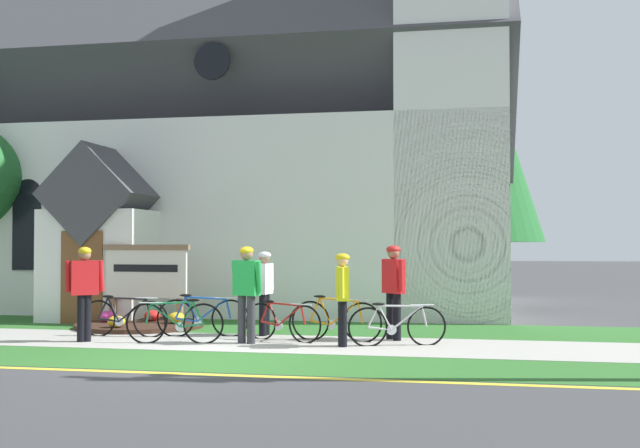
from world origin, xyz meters
TOP-DOWN VIEW (x-y plane):
  - ground at (0.00, 4.00)m, footprint 140.00×140.00m
  - sidewalk_slab at (-1.92, 1.99)m, footprint 32.00×2.47m
  - grass_verge at (-1.92, -0.24)m, footprint 32.00×1.99m
  - church_lawn at (-1.92, 4.63)m, footprint 24.00×2.81m
  - curb_paint_stripe at (-1.92, -1.38)m, footprint 28.00×0.16m
  - church_building at (-1.57, 10.52)m, footprint 14.46×11.33m
  - church_sign at (-2.84, 4.32)m, footprint 2.03×0.21m
  - flower_bed at (-2.84, 3.99)m, footprint 2.72×2.72m
  - bicycle_green at (-0.96, 2.71)m, footprint 1.79×0.36m
  - bicycle_red at (1.70, 2.55)m, footprint 1.75×0.30m
  - bicycle_silver at (-2.48, 2.44)m, footprint 1.80×0.08m
  - bicycle_black at (0.72, 2.35)m, footprint 1.60×0.66m
  - bicycle_blue at (2.87, 2.07)m, footprint 1.70×0.59m
  - bicycle_yellow at (-1.11, 1.67)m, footprint 1.78×0.30m
  - cyclist_in_red_jersey at (-2.82, 1.52)m, footprint 0.61×0.45m
  - cyclist_in_orange_jersey at (2.74, 2.86)m, footprint 0.47×0.69m
  - cyclist_in_blue_jersey at (0.18, 1.86)m, footprint 0.62×0.49m
  - cyclist_in_green_jersey at (1.95, 1.78)m, footprint 0.31×0.70m
  - cyclist_in_yellow_jersey at (0.18, 3.09)m, footprint 0.29×0.67m
  - roadside_conifer at (4.32, 10.35)m, footprint 3.82×3.82m

SIDE VIEW (x-z plane):
  - ground at x=0.00m, z-range 0.00..0.00m
  - curb_paint_stripe at x=-1.92m, z-range 0.00..0.01m
  - grass_verge at x=-1.92m, z-range 0.00..0.01m
  - church_lawn at x=-1.92m, z-range 0.00..0.01m
  - sidewalk_slab at x=-1.92m, z-range 0.00..0.01m
  - flower_bed at x=-2.84m, z-range -0.10..0.24m
  - bicycle_black at x=0.72m, z-range -0.02..0.75m
  - bicycle_blue at x=2.87m, z-range -0.03..0.76m
  - bicycle_silver at x=-2.48m, z-range -0.03..0.79m
  - bicycle_yellow at x=-1.11m, z-range -0.03..0.80m
  - bicycle_green at x=-0.96m, z-range -0.04..0.81m
  - bicycle_red at x=1.70m, z-range -0.04..0.82m
  - cyclist_in_green_jersey at x=1.95m, z-range 0.14..1.78m
  - cyclist_in_yellow_jersey at x=0.18m, z-range 0.14..1.79m
  - cyclist_in_red_jersey at x=-2.82m, z-range 0.16..1.91m
  - cyclist_in_blue_jersey at x=0.18m, z-range 0.16..1.92m
  - cyclist_in_orange_jersey at x=2.74m, z-range 0.17..1.95m
  - church_sign at x=-2.84m, z-range 0.26..2.05m
  - church_building at x=-1.57m, z-range -2.13..11.72m
  - roadside_conifer at x=4.32m, z-range 0.92..9.02m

